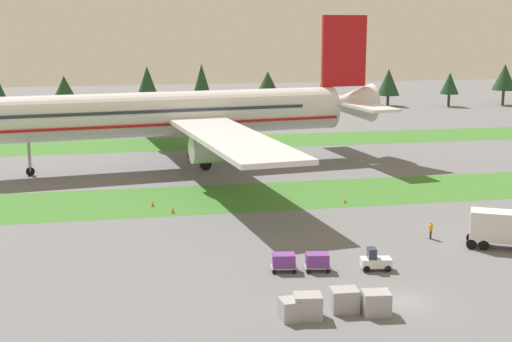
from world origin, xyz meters
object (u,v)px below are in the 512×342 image
uld_container_0 (294,309)px  taxiway_marker_2 (153,204)px  baggage_tug (375,261)px  ground_crew_loader (431,230)px  uld_container_1 (376,303)px  uld_container_2 (308,306)px  airliner (183,113)px  taxiway_marker_1 (173,210)px  uld_container_3 (344,300)px  taxiway_marker_0 (345,201)px  cargo_dolly_lead (317,260)px  catering_truck (505,229)px  cargo_dolly_second (284,261)px

uld_container_0 → taxiway_marker_2: 35.14m
baggage_tug → ground_crew_loader: bearing=139.8°
baggage_tug → uld_container_1: 9.55m
uld_container_1 → uld_container_2: size_ratio=1.00×
airliner → uld_container_2: airliner is taller
taxiway_marker_1 → uld_container_0: bearing=-78.4°
uld_container_3 → uld_container_2: bearing=-166.7°
ground_crew_loader → uld_container_3: (-13.96, -15.39, -0.09)m
taxiway_marker_0 → taxiway_marker_1: taxiway_marker_1 is taller
airliner → uld_container_0: airliner is taller
cargo_dolly_lead → taxiway_marker_1: cargo_dolly_lead is taller
catering_truck → uld_container_3: 22.47m
taxiway_marker_0 → uld_container_1: bearing=-104.2°
airliner → uld_container_0: bearing=175.2°
baggage_tug → taxiway_marker_2: 31.09m
catering_truck → taxiway_marker_1: catering_truck is taller
airliner → cargo_dolly_lead: size_ratio=31.66×
cargo_dolly_second → ground_crew_loader: size_ratio=1.38×
baggage_tug → uld_container_2: size_ratio=1.38×
uld_container_1 → taxiway_marker_2: uld_container_1 is taller
uld_container_3 → cargo_dolly_lead: bearing=87.2°
uld_container_3 → ground_crew_loader: bearing=47.8°
airliner → taxiway_marker_0: 31.77m
airliner → cargo_dolly_lead: (6.97, -47.79, -7.03)m
catering_truck → uld_container_0: bearing=-35.5°
uld_container_3 → cargo_dolly_second: bearing=104.9°
taxiway_marker_2 → uld_container_0: bearing=-76.2°
cargo_dolly_second → uld_container_1: bearing=32.8°
cargo_dolly_lead → uld_container_0: cargo_dolly_lead is taller
ground_crew_loader → uld_container_2: uld_container_2 is taller
catering_truck → uld_container_2: bearing=-34.4°
airliner → uld_container_2: bearing=176.2°
ground_crew_loader → taxiway_marker_2: (-26.36, 18.05, -0.63)m
uld_container_1 → cargo_dolly_second: bearing=114.0°
cargo_dolly_lead → uld_container_3: size_ratio=1.20×
airliner → uld_container_0: size_ratio=38.05×
cargo_dolly_second → taxiway_marker_1: cargo_dolly_second is taller
ground_crew_loader → uld_container_3: bearing=166.6°
airliner → ground_crew_loader: (20.51, -41.13, -7.00)m
airliner → catering_truck: airliner is taller
baggage_tug → uld_container_2: (-8.39, -8.66, 0.08)m
uld_container_2 → uld_container_0: bearing=178.5°
baggage_tug → uld_container_2: 12.06m
airliner → cargo_dolly_second: bearing=177.6°
taxiway_marker_0 → ground_crew_loader: bearing=-75.7°
catering_truck → taxiway_marker_0: bearing=-126.6°
taxiway_marker_1 → uld_container_1: bearing=-68.2°
ground_crew_loader → uld_container_0: size_ratio=0.87×
catering_truck → uld_container_2: 25.43m
uld_container_0 → taxiway_marker_1: (-6.32, 30.69, -0.41)m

